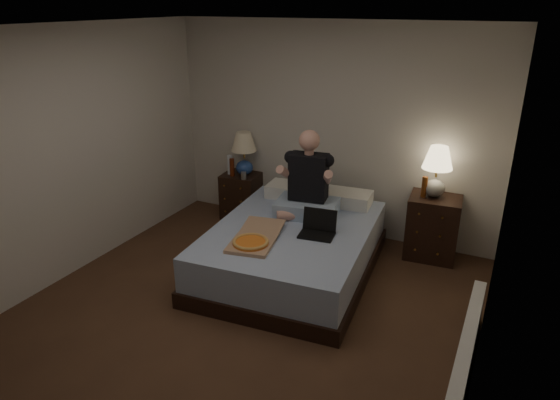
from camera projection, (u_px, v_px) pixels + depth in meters
The scene contains 18 objects.
floor at pixel (236, 321), 4.50m from camera, with size 4.00×4.50×0.00m, color brown.
ceiling at pixel (224, 28), 3.57m from camera, with size 4.00×4.50×0.00m, color white.
wall_back at pixel (330, 131), 5.90m from camera, with size 4.00×2.50×0.00m, color silver.
wall_left at pixel (55, 159), 4.85m from camera, with size 4.50×2.50×0.00m, color silver.
wall_right at pixel (496, 240), 3.21m from camera, with size 4.50×2.50×0.00m, color silver.
bed at pixel (292, 250), 5.22m from camera, with size 1.55×2.06×0.52m, color #5B7BB7.
nightstand_left at pixel (242, 196), 6.55m from camera, with size 0.46×0.41×0.60m, color black.
nightstand_right at pixel (433, 226), 5.53m from camera, with size 0.55×0.49×0.71m, color black.
lamp_left at pixel (244, 154), 6.32m from camera, with size 0.32×0.32×0.56m, color #274791, non-canonical shape.
lamp_right at pixel (437, 172), 5.30m from camera, with size 0.32×0.32×0.56m, color gray, non-canonical shape.
water_bottle at pixel (230, 165), 6.40m from camera, with size 0.07×0.07×0.25m, color white.
soda_can at pixel (244, 175), 6.24m from camera, with size 0.07×0.07×0.10m, color #B8B8B3.
beer_bottle_left at pixel (232, 167), 6.34m from camera, with size 0.06×0.06×0.23m, color #581F0C.
beer_bottle_right at pixel (424, 187), 5.35m from camera, with size 0.06×0.06×0.23m, color #632F0E.
person at pixel (308, 174), 5.26m from camera, with size 0.66×0.52×0.93m, color black, non-canonical shape.
laptop at pixel (317, 225), 4.90m from camera, with size 0.34×0.28×0.24m, color black, non-canonical shape.
pizza_box at pixel (251, 243), 4.71m from camera, with size 0.40×0.76×0.08m, color tan, non-canonical shape.
radiator at pixel (466, 354), 3.77m from camera, with size 0.10×1.60×0.40m, color white.
Camera 1 is at (2.03, -3.20, 2.69)m, focal length 32.00 mm.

